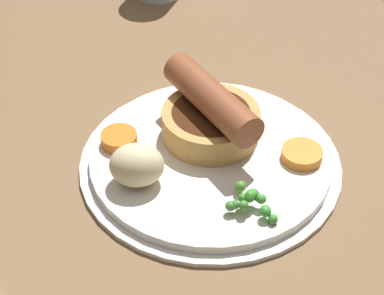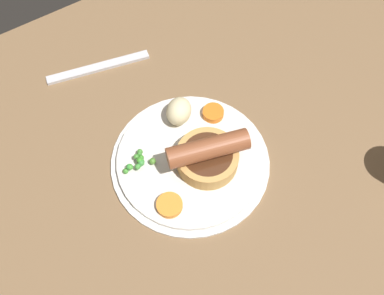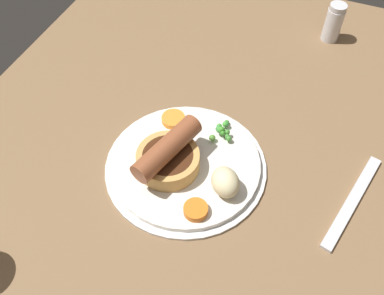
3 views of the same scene
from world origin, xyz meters
The scene contains 8 objects.
dining_table centered at (0.00, 0.00, 1.50)cm, with size 110.00×80.00×3.00cm, color brown.
dinner_plate centered at (1.67, 1.31, 3.57)cm, with size 24.19×24.19×1.40cm.
sausage_pudding centered at (0.21, 3.35, 6.76)cm, with size 12.19×9.18×5.87cm.
pea_pile centered at (8.67, -1.85, 5.46)cm, with size 5.00×3.32×1.88cm.
potato_chunk_0 centered at (-0.78, -5.66, 6.35)cm, with size 4.74×3.83×3.90cm, color beige.
carrot_slice_0 centered at (-5.61, -3.20, 4.96)cm, with size 3.36×3.36×1.12cm, color orange.
carrot_slice_3 centered at (8.36, 6.22, 4.87)cm, with size 3.74×3.74×0.95cm, color orange.
fork centered at (4.93, -22.91, 3.30)cm, with size 18.00×1.60×0.60cm, color silver.
Camera 2 is at (18.03, 26.72, 61.14)cm, focal length 40.00 mm.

